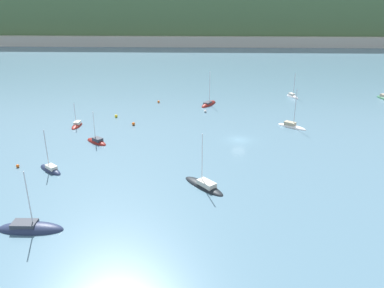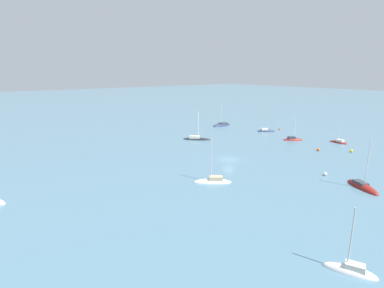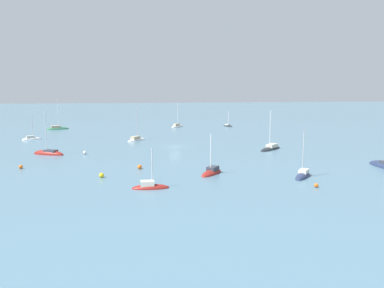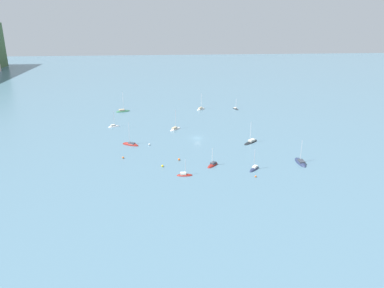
% 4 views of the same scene
% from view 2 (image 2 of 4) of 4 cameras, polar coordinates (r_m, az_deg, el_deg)
% --- Properties ---
extents(ground_plane, '(600.00, 600.00, 0.00)m').
position_cam_2_polar(ground_plane, '(69.60, 7.03, -2.94)').
color(ground_plane, slate).
extents(sailboat_0, '(1.91, 5.12, 6.04)m').
position_cam_2_polar(sailboat_0, '(94.61, 26.16, 0.27)').
color(sailboat_0, maroon).
rests_on(sailboat_0, ground_plane).
extents(sailboat_1, '(8.45, 2.71, 9.16)m').
position_cam_2_polar(sailboat_1, '(112.40, 5.67, 3.53)').
color(sailboat_1, '#232D4C').
rests_on(sailboat_1, ground_plane).
extents(sailboat_3, '(6.53, 5.84, 9.40)m').
position_cam_2_polar(sailboat_3, '(55.43, 4.04, -7.12)').
color(sailboat_3, white).
rests_on(sailboat_3, ground_plane).
extents(sailboat_4, '(5.19, 7.31, 10.02)m').
position_cam_2_polar(sailboat_4, '(60.56, 29.68, -7.21)').
color(sailboat_4, maroon).
rests_on(sailboat_4, ground_plane).
extents(sailboat_6, '(7.30, 7.63, 9.18)m').
position_cam_2_polar(sailboat_6, '(89.07, 0.87, 0.95)').
color(sailboat_6, black).
rests_on(sailboat_6, ground_plane).
extents(sailboat_7, '(3.41, 5.29, 7.80)m').
position_cam_2_polar(sailboat_7, '(36.64, 27.87, -20.63)').
color(sailboat_7, silver).
rests_on(sailboat_7, ground_plane).
extents(sailboat_8, '(5.59, 4.98, 7.93)m').
position_cam_2_polar(sailboat_8, '(104.07, 13.90, 2.39)').
color(sailboat_8, '#232D4C').
rests_on(sailboat_8, ground_plane).
extents(sailboat_10, '(5.63, 5.07, 7.08)m').
position_cam_2_polar(sailboat_10, '(93.12, 18.65, 0.76)').
color(sailboat_10, maroon).
rests_on(sailboat_10, ground_plane).
extents(mooring_buoy_0, '(0.73, 0.73, 0.73)m').
position_cam_2_polar(mooring_buoy_0, '(82.93, 22.93, -0.96)').
color(mooring_buoy_0, orange).
rests_on(mooring_buoy_0, ground_plane).
extents(mooring_buoy_1, '(0.57, 0.57, 0.57)m').
position_cam_2_polar(mooring_buoy_1, '(108.29, 16.34, 2.77)').
color(mooring_buoy_1, orange).
rests_on(mooring_buoy_1, ground_plane).
extents(mooring_buoy_3, '(0.69, 0.69, 0.69)m').
position_cam_2_polar(mooring_buoy_3, '(64.06, 24.05, -5.23)').
color(mooring_buoy_3, white).
rests_on(mooring_buoy_3, ground_plane).
extents(mooring_buoy_4, '(0.72, 0.72, 0.72)m').
position_cam_2_polar(mooring_buoy_4, '(85.15, 28.10, -1.15)').
color(mooring_buoy_4, yellow).
rests_on(mooring_buoy_4, ground_plane).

